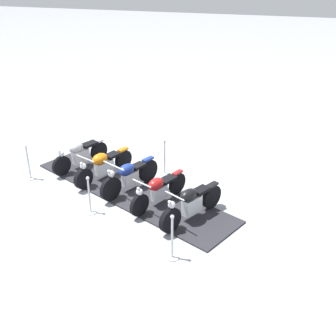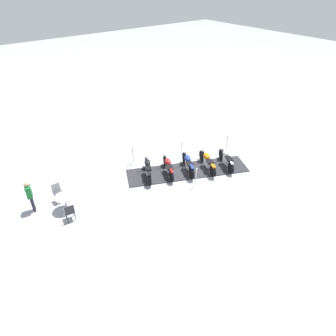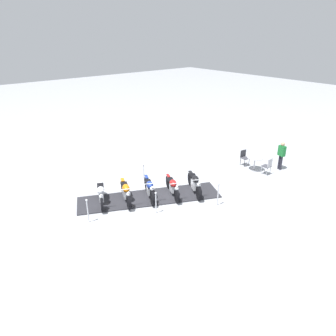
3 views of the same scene
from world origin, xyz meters
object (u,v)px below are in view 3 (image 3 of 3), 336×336
motorcycle_navy (150,188)px  motorcycle_copper (126,192)px  stanchion_right_mid (156,207)px  motorcycle_chrome (101,194)px  cafe_table (255,161)px  stanchion_right_rear (218,198)px  motorcycle_black (195,183)px  cafe_chair_across_table (268,165)px  stanchion_left_mid (144,178)px  stanchion_right_front (88,215)px  motorcycle_maroon (173,186)px  bystander_person (282,153)px  cafe_chair_near_table (244,157)px

motorcycle_navy → motorcycle_copper: bearing=-89.3°
motorcycle_navy → stanchion_right_mid: stanchion_right_mid is taller
motorcycle_chrome → cafe_table: bearing=102.7°
motorcycle_chrome → stanchion_right_rear: bearing=75.1°
motorcycle_black → stanchion_right_mid: size_ratio=1.88×
motorcycle_copper → cafe_table: 7.61m
cafe_chair_across_table → motorcycle_black: bearing=75.6°
stanchion_left_mid → stanchion_right_front: bearing=-69.5°
motorcycle_maroon → stanchion_right_mid: bearing=-38.8°
stanchion_right_front → bystander_person: size_ratio=0.67×
motorcycle_navy → motorcycle_black: bearing=90.6°
motorcycle_navy → motorcycle_maroon: size_ratio=1.00×
cafe_table → bystander_person: (0.85, 1.20, 0.39)m
motorcycle_copper → cafe_chair_near_table: bearing=107.3°
stanchion_right_mid → bystander_person: size_ratio=0.65×
motorcycle_navy → motorcycle_maroon: 1.10m
motorcycle_navy → stanchion_right_rear: 3.14m
motorcycle_maroon → cafe_table: motorcycle_maroon is taller
motorcycle_copper → motorcycle_navy: motorcycle_navy is taller
cafe_chair_across_table → bystander_person: bystander_person is taller
stanchion_right_front → bystander_person: 10.96m
motorcycle_maroon → stanchion_left_mid: bearing=-144.2°
motorcycle_black → cafe_chair_near_table: bearing=126.9°
motorcycle_copper → motorcycle_black: 3.29m
motorcycle_maroon → cafe_chair_across_table: bearing=100.0°
motorcycle_chrome → motorcycle_black: 4.40m
motorcycle_chrome → motorcycle_copper: size_ratio=0.90×
motorcycle_navy → cafe_chair_across_table: bearing=99.4°
stanchion_right_rear → stanchion_right_front: size_ratio=1.03×
motorcycle_black → stanchion_right_mid: bearing=-53.9°
stanchion_right_front → stanchion_left_mid: bearing=110.5°
motorcycle_chrome → motorcycle_navy: size_ratio=0.96×
motorcycle_copper → stanchion_right_rear: 4.15m
motorcycle_black → cafe_chair_across_table: 4.60m
motorcycle_maroon → bystander_person: size_ratio=1.21×
motorcycle_chrome → stanchion_left_mid: (-0.39, 2.62, -0.16)m
motorcycle_maroon → bystander_person: 6.83m
motorcycle_chrome → motorcycle_black: (1.88, 3.97, -0.00)m
bystander_person → cafe_chair_near_table: bearing=-42.2°
motorcycle_maroon → bystander_person: bystander_person is taller
motorcycle_navy → cafe_chair_across_table: 6.76m
motorcycle_chrome → stanchion_left_mid: bearing=124.7°
motorcycle_chrome → stanchion_right_mid: bearing=58.2°
stanchion_right_rear → bystander_person: bearing=95.4°
motorcycle_maroon → stanchion_right_rear: size_ratio=1.74×
motorcycle_black → cafe_table: 4.47m
stanchion_right_mid → motorcycle_maroon: bearing=116.6°
motorcycle_navy → stanchion_left_mid: size_ratio=1.72×
motorcycle_black → stanchion_right_rear: stanchion_right_rear is taller
motorcycle_maroon → motorcycle_black: motorcycle_black is taller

